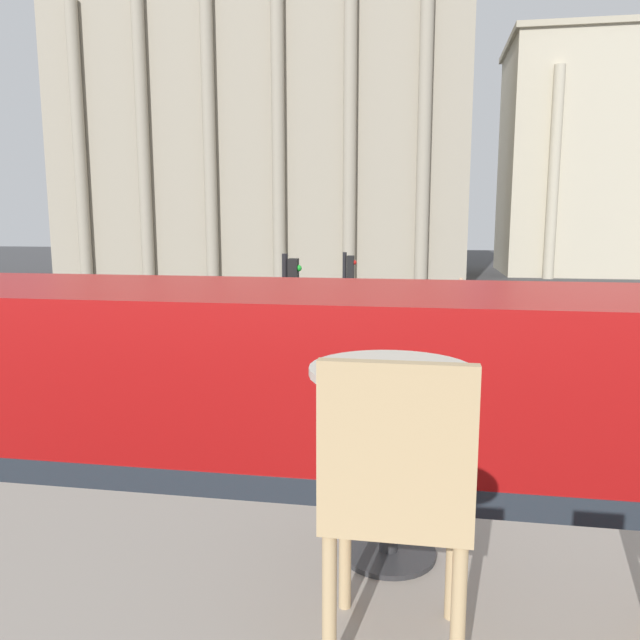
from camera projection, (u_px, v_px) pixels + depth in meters
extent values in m
cylinder|color=black|center=(589.00, 576.00, 7.75)|extent=(1.04, 0.22, 1.04)
cylinder|color=black|center=(57.00, 529.00, 8.93)|extent=(1.04, 0.22, 1.04)
cube|color=#B71414|center=(283.00, 539.00, 7.01)|extent=(10.03, 2.47, 1.66)
cube|color=#2D3842|center=(282.00, 450.00, 6.84)|extent=(9.83, 2.49, 0.45)
cube|color=#B71414|center=(281.00, 360.00, 6.68)|extent=(10.03, 2.47, 1.56)
cylinder|color=#2D2D30|center=(388.00, 552.00, 2.36)|extent=(0.36, 0.36, 0.02)
cylinder|color=#2D2D30|center=(390.00, 464.00, 2.31)|extent=(0.07, 0.07, 0.68)
cylinder|color=beige|center=(392.00, 371.00, 2.25)|extent=(0.60, 0.60, 0.03)
cylinder|color=tan|center=(345.00, 544.00, 2.01)|extent=(0.04, 0.04, 0.44)
cylinder|color=tan|center=(453.00, 553.00, 1.96)|extent=(0.04, 0.04, 0.44)
cylinder|color=tan|center=(329.00, 608.00, 1.68)|extent=(0.04, 0.04, 0.44)
cylinder|color=tan|center=(458.00, 621.00, 1.63)|extent=(0.04, 0.04, 0.44)
cube|color=tan|center=(397.00, 500.00, 1.78)|extent=(0.40, 0.40, 0.05)
cube|color=tan|center=(396.00, 443.00, 1.57)|extent=(0.40, 0.04, 0.42)
cube|color=#A39984|center=(272.00, 132.00, 51.32)|extent=(31.18, 15.58, 23.96)
cylinder|color=#A39984|center=(79.00, 146.00, 45.63)|extent=(0.90, 0.90, 20.36)
cylinder|color=#A39984|center=(143.00, 145.00, 44.81)|extent=(0.90, 0.90, 20.36)
cylinder|color=#A39984|center=(209.00, 143.00, 44.00)|extent=(0.90, 0.90, 20.36)
cylinder|color=#A39984|center=(278.00, 142.00, 43.18)|extent=(0.90, 0.90, 20.36)
cylinder|color=#A39984|center=(350.00, 141.00, 42.37)|extent=(0.90, 0.90, 20.36)
cylinder|color=#A39984|center=(424.00, 139.00, 41.55)|extent=(0.90, 0.90, 20.36)
cylinder|color=beige|center=(554.00, 174.00, 50.51)|extent=(0.90, 0.90, 16.95)
cylinder|color=black|center=(286.00, 352.00, 13.32)|extent=(0.12, 0.12, 4.20)
cube|color=black|center=(293.00, 275.00, 13.03)|extent=(0.20, 0.24, 0.70)
sphere|color=green|center=(298.00, 268.00, 12.99)|extent=(0.14, 0.14, 0.14)
cylinder|color=black|center=(344.00, 318.00, 18.81)|extent=(0.12, 0.12, 3.94)
cube|color=black|center=(351.00, 267.00, 18.54)|extent=(0.20, 0.24, 0.70)
sphere|color=red|center=(354.00, 262.00, 18.49)|extent=(0.14, 0.14, 0.14)
cylinder|color=#282B33|center=(626.00, 310.00, 31.08)|extent=(0.14, 0.14, 0.83)
cylinder|color=#282B33|center=(630.00, 310.00, 31.05)|extent=(0.14, 0.14, 0.83)
cylinder|color=silver|center=(630.00, 295.00, 30.95)|extent=(0.32, 0.32, 0.66)
sphere|color=tan|center=(630.00, 287.00, 30.88)|extent=(0.22, 0.22, 0.22)
cylinder|color=#282B33|center=(459.00, 301.00, 34.33)|extent=(0.14, 0.14, 0.84)
cylinder|color=#282B33|center=(462.00, 301.00, 34.30)|extent=(0.14, 0.14, 0.84)
cylinder|color=slate|center=(461.00, 288.00, 34.20)|extent=(0.32, 0.32, 0.67)
sphere|color=tan|center=(461.00, 280.00, 34.13)|extent=(0.23, 0.23, 0.23)
cylinder|color=#282B33|center=(352.00, 344.00, 22.67)|extent=(0.14, 0.14, 0.85)
cylinder|color=#282B33|center=(356.00, 344.00, 22.64)|extent=(0.14, 0.14, 0.85)
cylinder|color=#284799|center=(354.00, 323.00, 22.54)|extent=(0.32, 0.32, 0.68)
sphere|color=tan|center=(354.00, 311.00, 22.46)|extent=(0.23, 0.23, 0.23)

